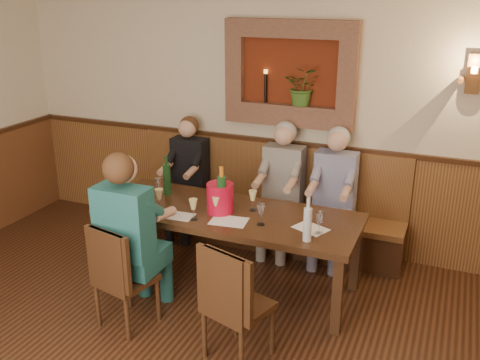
{
  "coord_description": "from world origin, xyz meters",
  "views": [
    {
      "loc": [
        1.83,
        -2.23,
        2.66
      ],
      "look_at": [
        0.1,
        1.9,
        1.05
      ],
      "focal_mm": 40.0,
      "sensor_mm": 36.0,
      "label": 1
    }
  ],
  "objects_px": {
    "chair_near_left": "(126,296)",
    "person_chair_front": "(133,250)",
    "bench": "(263,216)",
    "person_bench_right": "(332,209)",
    "wine_bottle_green_b": "(167,178)",
    "dining_table": "(228,219)",
    "wine_bottle_green_a": "(222,195)",
    "spittoon_bucket": "(220,198)",
    "water_bottle": "(308,224)",
    "person_bench_mid": "(280,201)",
    "person_bench_left": "(187,188)",
    "chair_near_right": "(237,325)"
  },
  "relations": [
    {
      "from": "wine_bottle_green_b",
      "to": "water_bottle",
      "type": "xyz_separation_m",
      "value": [
        1.55,
        -0.47,
        -0.01
      ]
    },
    {
      "from": "wine_bottle_green_a",
      "to": "wine_bottle_green_b",
      "type": "xyz_separation_m",
      "value": [
        -0.71,
        0.26,
        -0.03
      ]
    },
    {
      "from": "person_chair_front",
      "to": "spittoon_bucket",
      "type": "bearing_deg",
      "value": 57.98
    },
    {
      "from": "bench",
      "to": "chair_near_left",
      "type": "distance_m",
      "value": 1.93
    },
    {
      "from": "chair_near_right",
      "to": "bench",
      "type": "bearing_deg",
      "value": 122.08
    },
    {
      "from": "spittoon_bucket",
      "to": "person_bench_right",
      "type": "bearing_deg",
      "value": 46.73
    },
    {
      "from": "person_bench_left",
      "to": "bench",
      "type": "bearing_deg",
      "value": 6.77
    },
    {
      "from": "wine_bottle_green_a",
      "to": "chair_near_left",
      "type": "bearing_deg",
      "value": -121.62
    },
    {
      "from": "chair_near_right",
      "to": "person_bench_right",
      "type": "xyz_separation_m",
      "value": [
        0.28,
        1.8,
        0.3
      ]
    },
    {
      "from": "person_bench_mid",
      "to": "person_bench_right",
      "type": "distance_m",
      "value": 0.54
    },
    {
      "from": "chair_near_right",
      "to": "water_bottle",
      "type": "distance_m",
      "value": 0.96
    },
    {
      "from": "person_bench_mid",
      "to": "water_bottle",
      "type": "xyz_separation_m",
      "value": [
        0.6,
        -1.14,
        0.32
      ]
    },
    {
      "from": "dining_table",
      "to": "water_bottle",
      "type": "xyz_separation_m",
      "value": [
        0.83,
        -0.3,
        0.22
      ]
    },
    {
      "from": "person_bench_left",
      "to": "wine_bottle_green_a",
      "type": "height_order",
      "value": "person_bench_left"
    },
    {
      "from": "dining_table",
      "to": "chair_near_right",
      "type": "relative_size",
      "value": 2.5
    },
    {
      "from": "person_chair_front",
      "to": "chair_near_right",
      "type": "bearing_deg",
      "value": -10.21
    },
    {
      "from": "person_chair_front",
      "to": "water_bottle",
      "type": "height_order",
      "value": "person_chair_front"
    },
    {
      "from": "person_bench_right",
      "to": "wine_bottle_green_b",
      "type": "bearing_deg",
      "value": -155.74
    },
    {
      "from": "person_bench_right",
      "to": "spittoon_bucket",
      "type": "distance_m",
      "value": 1.25
    },
    {
      "from": "person_bench_left",
      "to": "person_chair_front",
      "type": "relative_size",
      "value": 0.91
    },
    {
      "from": "spittoon_bucket",
      "to": "dining_table",
      "type": "bearing_deg",
      "value": 36.57
    },
    {
      "from": "bench",
      "to": "spittoon_bucket",
      "type": "bearing_deg",
      "value": -93.23
    },
    {
      "from": "spittoon_bucket",
      "to": "wine_bottle_green_a",
      "type": "bearing_deg",
      "value": -53.42
    },
    {
      "from": "wine_bottle_green_b",
      "to": "person_bench_right",
      "type": "bearing_deg",
      "value": 24.26
    },
    {
      "from": "person_bench_mid",
      "to": "wine_bottle_green_a",
      "type": "bearing_deg",
      "value": -104.45
    },
    {
      "from": "chair_near_left",
      "to": "chair_near_right",
      "type": "height_order",
      "value": "chair_near_right"
    },
    {
      "from": "person_bench_left",
      "to": "person_chair_front",
      "type": "distance_m",
      "value": 1.66
    },
    {
      "from": "person_bench_right",
      "to": "person_chair_front",
      "type": "height_order",
      "value": "person_chair_front"
    },
    {
      "from": "chair_near_right",
      "to": "person_chair_front",
      "type": "xyz_separation_m",
      "value": [
        -1.01,
        0.18,
        0.34
      ]
    },
    {
      "from": "chair_near_left",
      "to": "person_chair_front",
      "type": "distance_m",
      "value": 0.38
    },
    {
      "from": "wine_bottle_green_a",
      "to": "person_chair_front",
      "type": "bearing_deg",
      "value": -126.5
    },
    {
      "from": "person_bench_right",
      "to": "wine_bottle_green_a",
      "type": "bearing_deg",
      "value": -130.01
    },
    {
      "from": "chair_near_left",
      "to": "wine_bottle_green_a",
      "type": "relative_size",
      "value": 2.03
    },
    {
      "from": "person_bench_mid",
      "to": "chair_near_right",
      "type": "bearing_deg",
      "value": -81.56
    },
    {
      "from": "bench",
      "to": "person_chair_front",
      "type": "xyz_separation_m",
      "value": [
        -0.51,
        -1.72,
        0.29
      ]
    },
    {
      "from": "chair_near_left",
      "to": "spittoon_bucket",
      "type": "relative_size",
      "value": 3.36
    },
    {
      "from": "chair_near_right",
      "to": "person_bench_right",
      "type": "height_order",
      "value": "person_bench_right"
    },
    {
      "from": "person_chair_front",
      "to": "chair_near_left",
      "type": "bearing_deg",
      "value": -91.67
    },
    {
      "from": "chair_near_left",
      "to": "bench",
      "type": "bearing_deg",
      "value": 87.11
    },
    {
      "from": "person_chair_front",
      "to": "person_bench_right",
      "type": "bearing_deg",
      "value": 51.42
    },
    {
      "from": "dining_table",
      "to": "wine_bottle_green_a",
      "type": "xyz_separation_m",
      "value": [
        -0.01,
        -0.1,
        0.27
      ]
    },
    {
      "from": "spittoon_bucket",
      "to": "wine_bottle_green_b",
      "type": "distance_m",
      "value": 0.7
    },
    {
      "from": "person_bench_mid",
      "to": "wine_bottle_green_b",
      "type": "relative_size",
      "value": 3.52
    },
    {
      "from": "spittoon_bucket",
      "to": "water_bottle",
      "type": "bearing_deg",
      "value": -16.34
    },
    {
      "from": "person_chair_front",
      "to": "spittoon_bucket",
      "type": "xyz_separation_m",
      "value": [
        0.46,
        0.73,
        0.27
      ]
    },
    {
      "from": "dining_table",
      "to": "person_chair_front",
      "type": "xyz_separation_m",
      "value": [
        -0.51,
        -0.78,
        -0.05
      ]
    },
    {
      "from": "person_chair_front",
      "to": "wine_bottle_green_a",
      "type": "height_order",
      "value": "person_chair_front"
    },
    {
      "from": "person_bench_mid",
      "to": "person_bench_left",
      "type": "bearing_deg",
      "value": 179.92
    },
    {
      "from": "person_bench_mid",
      "to": "person_chair_front",
      "type": "relative_size",
      "value": 0.94
    },
    {
      "from": "person_bench_mid",
      "to": "spittoon_bucket",
      "type": "distance_m",
      "value": 0.97
    }
  ]
}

